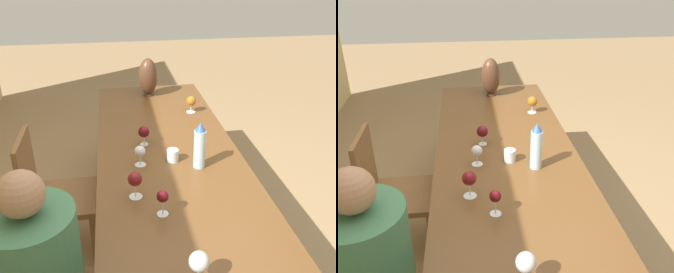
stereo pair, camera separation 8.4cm
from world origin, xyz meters
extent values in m
plane|color=#937551|center=(0.00, 0.00, 0.00)|extent=(14.00, 14.00, 0.00)
cube|color=brown|center=(0.00, 0.00, 0.74)|extent=(2.85, 0.92, 0.04)
cylinder|color=brown|center=(1.32, -0.36, 0.36)|extent=(0.07, 0.07, 0.72)
cylinder|color=brown|center=(1.32, 0.36, 0.36)|extent=(0.07, 0.07, 0.72)
cylinder|color=silver|center=(-0.13, -0.15, 0.88)|extent=(0.07, 0.07, 0.24)
cone|color=#33599E|center=(-0.13, -0.15, 1.02)|extent=(0.06, 0.06, 0.05)
cylinder|color=silver|center=(-0.03, -0.01, 0.80)|extent=(0.07, 0.07, 0.08)
cylinder|color=#4C2D1E|center=(1.17, 0.01, 0.77)|extent=(0.09, 0.09, 0.01)
ellipsoid|color=#4C2D1E|center=(1.17, 0.01, 0.94)|extent=(0.17, 0.17, 0.32)
cylinder|color=silver|center=(0.72, -0.28, 0.76)|extent=(0.07, 0.07, 0.00)
cylinder|color=silver|center=(0.72, -0.28, 0.79)|extent=(0.01, 0.01, 0.06)
sphere|color=#995B19|center=(0.72, -0.28, 0.85)|extent=(0.08, 0.08, 0.08)
cylinder|color=silver|center=(0.21, 0.15, 0.76)|extent=(0.06, 0.06, 0.00)
cylinder|color=silver|center=(0.21, 0.15, 0.79)|extent=(0.01, 0.01, 0.06)
sphere|color=#510C14|center=(0.21, 0.15, 0.85)|extent=(0.08, 0.08, 0.08)
cylinder|color=silver|center=(-0.05, 0.20, 0.76)|extent=(0.07, 0.07, 0.00)
cylinder|color=silver|center=(-0.05, 0.20, 0.79)|extent=(0.01, 0.01, 0.06)
sphere|color=silver|center=(-0.05, 0.20, 0.85)|extent=(0.07, 0.07, 0.07)
sphere|color=silver|center=(-1.00, 0.05, 0.87)|extent=(0.08, 0.08, 0.08)
cylinder|color=silver|center=(-0.55, 0.13, 0.76)|extent=(0.06, 0.06, 0.00)
cylinder|color=silver|center=(-0.55, 0.13, 0.80)|extent=(0.01, 0.01, 0.08)
sphere|color=#510C14|center=(-0.55, 0.13, 0.87)|extent=(0.06, 0.06, 0.06)
cylinder|color=silver|center=(-0.38, 0.25, 0.76)|extent=(0.07, 0.07, 0.00)
cylinder|color=silver|center=(-0.38, 0.25, 0.80)|extent=(0.01, 0.01, 0.08)
sphere|color=maroon|center=(-0.38, 0.25, 0.87)|extent=(0.08, 0.08, 0.08)
cube|color=brown|center=(0.11, 0.71, 0.45)|extent=(0.44, 0.44, 0.04)
cube|color=brown|center=(0.11, 0.91, 0.69)|extent=(0.40, 0.03, 0.45)
cylinder|color=brown|center=(-0.08, 0.52, 0.21)|extent=(0.04, 0.04, 0.43)
cylinder|color=brown|center=(0.30, 0.52, 0.21)|extent=(0.04, 0.04, 0.43)
cylinder|color=brown|center=(-0.08, 0.90, 0.21)|extent=(0.04, 0.04, 0.43)
cylinder|color=brown|center=(0.30, 0.90, 0.21)|extent=(0.04, 0.04, 0.43)
cylinder|color=#3D704C|center=(-0.77, 0.71, 0.73)|extent=(0.40, 0.40, 0.53)
sphere|color=#9E7051|center=(-0.77, 0.71, 1.10)|extent=(0.19, 0.19, 0.19)
camera|label=1|loc=(-2.03, 0.33, 1.93)|focal=40.00mm
camera|label=2|loc=(-2.04, 0.25, 1.93)|focal=40.00mm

